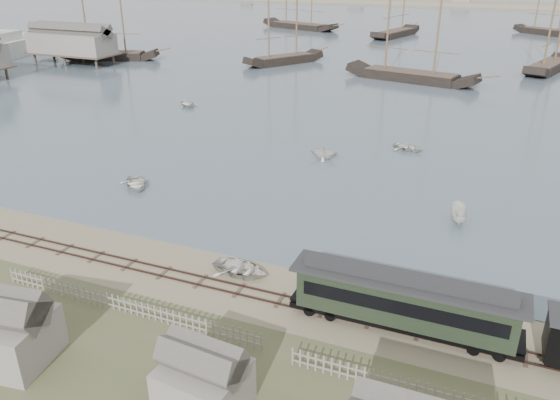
% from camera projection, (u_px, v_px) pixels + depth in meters
% --- Properties ---
extents(ground, '(600.00, 600.00, 0.00)m').
position_uv_depth(ground, '(264.00, 279.00, 38.34)').
color(ground, gray).
rests_on(ground, ground).
extents(harbor_water, '(600.00, 336.00, 0.06)m').
position_uv_depth(harbor_water, '(469.00, 24.00, 182.04)').
color(harbor_water, '#475965').
rests_on(harbor_water, ground).
extents(rail_track, '(120.00, 1.80, 0.16)m').
position_uv_depth(rail_track, '(252.00, 293.00, 36.63)').
color(rail_track, '#3B2620').
rests_on(rail_track, ground).
extents(picket_fence_west, '(19.00, 0.10, 1.20)m').
position_uv_depth(picket_fence_west, '(127.00, 313.00, 34.66)').
color(picket_fence_west, gray).
rests_on(picket_fence_west, ground).
extents(shed_left, '(5.00, 4.00, 4.10)m').
position_uv_depth(shed_left, '(10.00, 358.00, 30.80)').
color(shed_left, gray).
rests_on(shed_left, ground).
extents(far_spit, '(500.00, 20.00, 1.80)m').
position_uv_depth(far_spit, '(483.00, 6.00, 249.67)').
color(far_spit, gray).
rests_on(far_spit, ground).
extents(passenger_coach, '(13.73, 2.65, 3.33)m').
position_uv_depth(passenger_coach, '(404.00, 300.00, 32.35)').
color(passenger_coach, black).
rests_on(passenger_coach, ground).
extents(beached_dinghy, '(3.39, 4.44, 0.86)m').
position_uv_depth(beached_dinghy, '(241.00, 269.00, 38.80)').
color(beached_dinghy, silver).
rests_on(beached_dinghy, ground).
extents(rowboat_0, '(4.75, 4.71, 0.81)m').
position_uv_depth(rowboat_0, '(136.00, 184.00, 53.27)').
color(rowboat_0, silver).
rests_on(rowboat_0, harbor_water).
extents(rowboat_1, '(2.96, 3.33, 1.62)m').
position_uv_depth(rowboat_1, '(324.00, 152.00, 60.66)').
color(rowboat_1, silver).
rests_on(rowboat_1, harbor_water).
extents(rowboat_2, '(3.52, 1.71, 1.31)m').
position_uv_depth(rowboat_2, '(458.00, 215.00, 46.25)').
color(rowboat_2, silver).
rests_on(rowboat_2, harbor_water).
extents(rowboat_3, '(3.31, 4.07, 0.74)m').
position_uv_depth(rowboat_3, '(408.00, 147.00, 63.50)').
color(rowboat_3, silver).
rests_on(rowboat_3, harbor_water).
extents(rowboat_6, '(4.40, 4.56, 0.77)m').
position_uv_depth(rowboat_6, '(187.00, 103.00, 82.39)').
color(rowboat_6, silver).
rests_on(rowboat_6, harbor_water).
extents(schooner_0, '(21.37, 11.94, 20.00)m').
position_uv_depth(schooner_0, '(104.00, 12.00, 115.53)').
color(schooner_0, black).
rests_on(schooner_0, harbor_water).
extents(schooner_1, '(13.41, 17.92, 20.00)m').
position_uv_depth(schooner_1, '(284.00, 14.00, 111.00)').
color(schooner_1, black).
rests_on(schooner_1, harbor_water).
extents(schooner_2, '(24.83, 10.71, 20.00)m').
position_uv_depth(schooner_2, '(416.00, 23.00, 95.26)').
color(schooner_2, black).
rests_on(schooner_2, harbor_water).
extents(schooner_3, '(10.76, 21.41, 20.00)m').
position_uv_depth(schooner_3, '(559.00, 18.00, 103.85)').
color(schooner_3, black).
rests_on(schooner_3, harbor_water).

